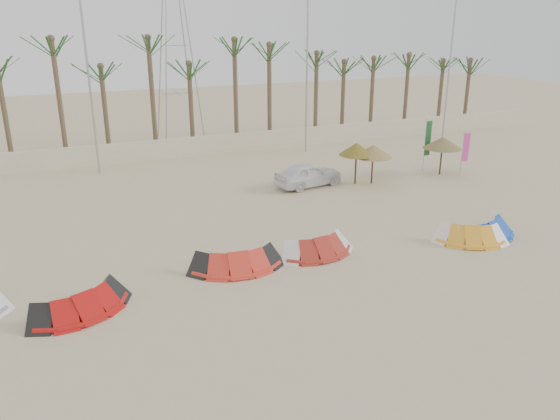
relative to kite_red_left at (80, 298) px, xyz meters
name	(u,v)px	position (x,y,z in m)	size (l,w,h in m)	color
ground	(351,301)	(8.35, -3.00, -0.42)	(120.00, 120.00, 0.00)	tan
boundary_wall	(187,147)	(8.35, 19.00, 0.23)	(60.00, 0.30, 1.30)	beige
palm_line	(186,57)	(9.01, 20.50, 6.03)	(52.00, 4.00, 7.70)	brown
lamp_b	(89,76)	(2.38, 17.00, 5.35)	(1.25, 0.14, 11.00)	#A5A8AD
lamp_c	(307,68)	(16.38, 17.00, 5.35)	(1.25, 0.14, 11.00)	#A5A8AD
lamp_d	(450,62)	(28.38, 17.00, 5.35)	(1.25, 0.14, 11.00)	#A5A8AD
pylon	(181,138)	(9.35, 25.00, -0.42)	(3.00, 3.00, 14.00)	#A5A8AD
kite_red_left	(80,298)	(0.00, 0.00, 0.00)	(3.77, 2.62, 0.90)	#B4100E
kite_red_mid	(234,257)	(5.62, 1.10, 0.00)	(3.64, 1.87, 0.90)	red
kite_red_right	(315,243)	(9.04, 1.06, 0.00)	(3.29, 1.82, 0.90)	#A7291E
kite_orange	(466,232)	(15.48, -0.34, 0.00)	(3.47, 2.60, 0.90)	gold
kite_blue	(481,226)	(16.56, -0.07, 0.00)	(3.97, 2.52, 0.90)	#093DC2
parasol_left	(357,149)	(15.51, 8.81, 1.61)	(1.98, 1.98, 2.38)	#4C331E
parasol_mid	(373,151)	(16.42, 8.50, 1.48)	(2.18, 2.18, 2.25)	#4C331E
parasol_right	(443,143)	(21.24, 8.49, 1.53)	(2.30, 2.30, 2.31)	#4C331E
flag_pink	(465,148)	(22.60, 8.07, 1.15)	(0.45, 0.08, 2.64)	#A5A8AD
flag_green	(427,140)	(20.95, 9.56, 1.51)	(0.45, 0.04, 3.26)	#A5A8AD
car	(308,174)	(12.86, 9.48, 0.25)	(1.59, 3.95, 1.35)	white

